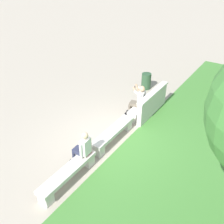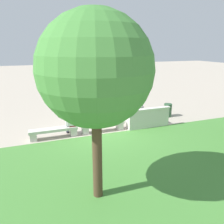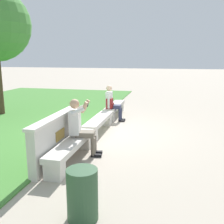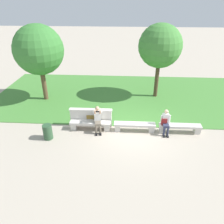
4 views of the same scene
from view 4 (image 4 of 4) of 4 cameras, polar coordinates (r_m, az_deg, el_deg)
ground_plane at (r=11.31m, az=5.86°, el=-4.92°), size 80.00×80.00×0.00m
grass_strip at (r=15.15m, az=5.40°, el=4.29°), size 18.62×8.00×0.03m
bench_main at (r=11.26m, az=-5.69°, el=-3.24°), size 2.08×0.40×0.45m
bench_near at (r=11.14m, az=5.93°, el=-3.62°), size 2.08×0.40×0.45m
bench_mid at (r=11.49m, az=17.34°, el=-3.85°), size 2.08×0.40×0.45m
backrest_wall_with_plaque at (r=11.44m, az=-5.49°, el=-1.44°), size 2.21×0.24×1.01m
person_photographer at (r=10.92m, az=-3.77°, el=-1.60°), size 0.51×0.76×1.32m
person_distant at (r=11.08m, az=13.85°, el=-2.36°), size 0.48×0.68×1.26m
backpack at (r=11.14m, az=13.42°, el=-2.39°), size 0.28×0.24×0.43m
tree_behind_wall at (r=14.28m, az=12.45°, el=16.44°), size 2.69×2.69×4.73m
tree_left_background at (r=14.25m, az=-18.61°, el=15.07°), size 3.00×3.00×4.75m
trash_bin at (r=10.94m, az=-16.45°, el=-5.00°), size 0.44×0.44×0.75m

